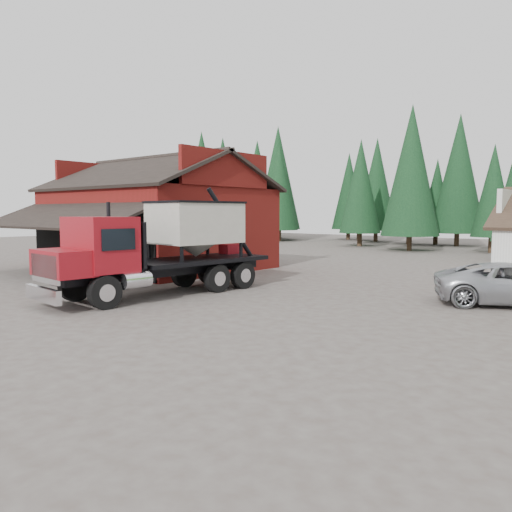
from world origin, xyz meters
The scene contains 6 objects.
ground centered at (0.00, 0.00, 0.00)m, with size 120.00×120.00×0.00m, color #4E433D.
red_barn centered at (-11.00, 9.90, 2.69)m, with size 12.80×13.63×7.18m.
conifer_backdrop centered at (0.00, 42.00, 0.00)m, with size 76.00×16.00×16.00m, color black, non-canonical shape.
near_pine_a centered at (-22.00, 28.00, 6.39)m, with size 4.40×4.40×11.40m.
near_pine_d centered at (-4.00, 34.00, 7.39)m, with size 5.28×5.28×13.40m.
feed_truck centered at (-2.47, 3.17, 2.19)m, with size 3.71×10.61×4.69m.
Camera 1 is at (14.10, -10.90, 3.55)m, focal length 35.00 mm.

